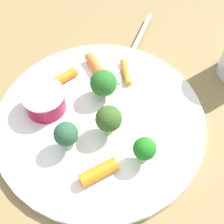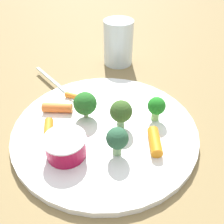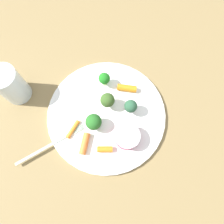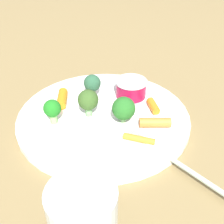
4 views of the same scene
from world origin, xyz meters
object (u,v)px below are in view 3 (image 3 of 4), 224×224
broccoli_floret_1 (94,122)px  broccoli_floret_0 (104,79)px  broccoli_floret_2 (130,105)px  carrot_stick_0 (73,129)px  fork (51,144)px  carrot_stick_1 (105,149)px  carrot_stick_2 (127,88)px  plate (106,115)px  drinking_glass (11,85)px  sauce_cup (127,137)px  carrot_stick_3 (85,144)px  broccoli_floret_3 (108,100)px

broccoli_floret_1 → broccoli_floret_0: bearing=-111.1°
broccoli_floret_2 → carrot_stick_0: (0.15, 0.03, -0.02)m
carrot_stick_0 → fork: 0.06m
carrot_stick_1 → carrot_stick_2: bearing=-118.6°
plate → broccoli_floret_1: bearing=35.6°
broccoli_floret_2 → drinking_glass: bearing=-18.4°
broccoli_floret_2 → carrot_stick_2: (-0.00, -0.06, -0.02)m
sauce_cup → broccoli_floret_1: broccoli_floret_1 is taller
plate → carrot_stick_3: bearing=47.4°
broccoli_floret_3 → carrot_stick_0: (0.10, 0.05, -0.03)m
carrot_stick_1 → sauce_cup: bearing=-161.4°
broccoli_floret_2 → carrot_stick_2: 0.06m
broccoli_floret_3 → carrot_stick_3: size_ratio=0.96×
plate → sauce_cup: (-0.04, 0.07, 0.02)m
fork → drinking_glass: (0.08, -0.16, 0.04)m
plate → broccoli_floret_3: (-0.01, -0.03, 0.04)m
carrot_stick_0 → carrot_stick_1: bearing=139.0°
plate → carrot_stick_2: carrot_stick_2 is taller
carrot_stick_0 → plate: bearing=-162.5°
plate → sauce_cup: sauce_cup is taller
sauce_cup → broccoli_floret_0: 0.16m
broccoli_floret_1 → drinking_glass: 0.23m
drinking_glass → carrot_stick_0: bearing=136.8°
drinking_glass → plate: bearing=156.0°
broccoli_floret_0 → carrot_stick_2: (-0.06, 0.03, -0.02)m
broccoli_floret_1 → broccoli_floret_2: size_ratio=1.02×
sauce_cup → broccoli_floret_2: broccoli_floret_2 is taller
carrot_stick_2 → carrot_stick_3: bearing=45.1°
carrot_stick_3 → fork: carrot_stick_3 is taller
broccoli_floret_0 → fork: (0.16, 0.15, -0.03)m
broccoli_floret_0 → broccoli_floret_2: 0.10m
plate → broccoli_floret_1: broccoli_floret_1 is taller
fork → drinking_glass: 0.18m
plate → fork: (0.15, 0.06, 0.01)m
broccoli_floret_2 → broccoli_floret_1: bearing=16.9°
broccoli_floret_3 → broccoli_floret_0: bearing=-91.1°
plate → broccoli_floret_2: (-0.06, -0.00, 0.04)m
broccoli_floret_0 → carrot_stick_1: size_ratio=1.20×
broccoli_floret_0 → carrot_stick_1: bearing=81.7°
broccoli_floret_3 → carrot_stick_2: bearing=-148.5°
broccoli_floret_2 → fork: broccoli_floret_2 is taller
carrot_stick_1 → carrot_stick_2: 0.17m
broccoli_floret_2 → broccoli_floret_3: broccoli_floret_3 is taller
carrot_stick_0 → carrot_stick_1: carrot_stick_1 is taller
drinking_glass → broccoli_floret_0: bearing=176.7°
carrot_stick_0 → carrot_stick_3: (-0.03, 0.04, 0.00)m
carrot_stick_2 → carrot_stick_3: size_ratio=0.97×
carrot_stick_1 → carrot_stick_3: size_ratio=0.71×
plate → drinking_glass: (0.23, -0.10, 0.05)m
plate → drinking_glass: drinking_glass is taller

